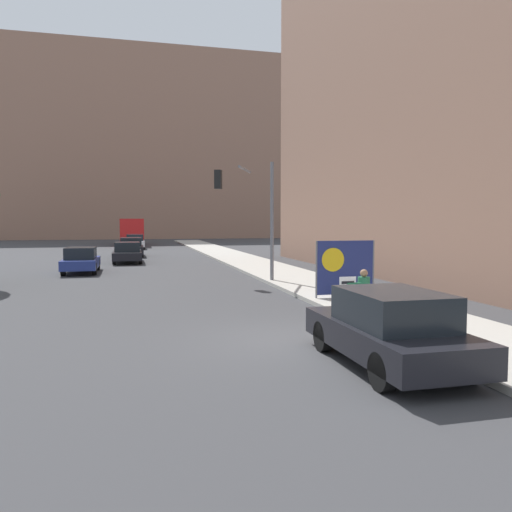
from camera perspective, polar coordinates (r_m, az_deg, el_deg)
name	(u,v)px	position (r m, az deg, el deg)	size (l,w,h in m)	color
ground_plane	(296,341)	(11.60, 4.62, -9.65)	(160.00, 160.00, 0.00)	#38383A
sidewalk_curb	(274,271)	(26.86, 2.12, -1.73)	(3.43, 90.00, 0.14)	#A8A399
building_backdrop_far	(141,147)	(86.19, -13.01, 12.04)	(52.00, 12.00, 30.00)	#936B56
building_backdrop_right	(473,70)	(28.10, 23.59, 18.87)	(10.00, 32.00, 20.23)	#936B56
seated_protester	(364,290)	(14.42, 12.28, -3.76)	(0.98, 0.77, 1.24)	#474C56
protest_banner	(345,267)	(17.30, 10.11, -1.29)	(2.16, 0.06, 1.94)	slate
traffic_light_pole	(251,201)	(22.25, -0.62, 6.31)	(2.51, 2.27, 5.19)	slate
parked_car_curbside	(389,329)	(9.77, 15.00, -8.02)	(1.80, 4.13, 1.45)	black
car_on_road_nearest	(81,260)	(28.07, -19.36, -0.43)	(1.72, 4.13, 1.37)	navy
car_on_road_midblock	(127,252)	(34.10, -14.49, 0.41)	(1.83, 4.67, 1.38)	black
car_on_road_distant	(131,247)	(40.23, -14.09, 1.00)	(1.82, 4.67, 1.49)	black
car_on_road_far_lane	(135,242)	(51.14, -13.67, 1.60)	(1.84, 4.24, 1.47)	silver
city_bus_on_road	(132,230)	(60.39, -13.99, 2.91)	(2.50, 12.32, 3.04)	red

